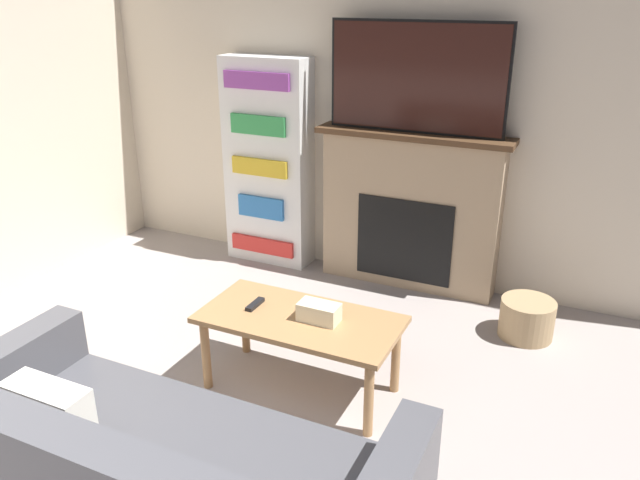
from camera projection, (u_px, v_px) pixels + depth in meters
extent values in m
cube|color=beige|center=(373.00, 100.00, 4.57)|extent=(5.53, 0.06, 2.70)
cube|color=tan|center=(410.00, 213.00, 4.61)|extent=(1.31, 0.22, 1.13)
cube|color=black|center=(404.00, 241.00, 4.58)|extent=(0.72, 0.01, 0.62)
cube|color=#4C331E|center=(413.00, 135.00, 4.37)|extent=(1.41, 0.28, 0.04)
cube|color=black|center=(417.00, 78.00, 4.22)|extent=(1.25, 0.03, 0.75)
cube|color=#331914|center=(416.00, 78.00, 4.21)|extent=(1.21, 0.01, 0.71)
cube|color=#4C4C51|center=(0.00, 419.00, 2.78)|extent=(0.16, 0.95, 0.66)
cube|color=silver|center=(50.00, 417.00, 2.44)|extent=(0.36, 0.14, 0.28)
cube|color=#A87A4C|center=(300.00, 319.00, 3.38)|extent=(1.09, 0.54, 0.03)
cylinder|color=#A87A4C|center=(206.00, 354.00, 3.48)|extent=(0.05, 0.05, 0.43)
cylinder|color=#A87A4C|center=(369.00, 399.00, 3.10)|extent=(0.05, 0.05, 0.43)
cylinder|color=#A87A4C|center=(245.00, 321.00, 3.83)|extent=(0.05, 0.05, 0.43)
cylinder|color=#A87A4C|center=(396.00, 357.00, 3.45)|extent=(0.05, 0.05, 0.43)
cube|color=beige|center=(319.00, 312.00, 3.32)|extent=(0.22, 0.12, 0.10)
cube|color=black|center=(255.00, 304.00, 3.48)|extent=(0.04, 0.15, 0.02)
cube|color=white|center=(269.00, 163.00, 4.96)|extent=(0.70, 0.26, 1.64)
cube|color=red|center=(262.00, 245.00, 5.08)|extent=(0.56, 0.03, 0.13)
cube|color=#2D70B7|center=(261.00, 207.00, 4.96)|extent=(0.40, 0.03, 0.17)
cube|color=gold|center=(259.00, 167.00, 4.83)|extent=(0.48, 0.03, 0.13)
cube|color=green|center=(258.00, 125.00, 4.71)|extent=(0.47, 0.03, 0.15)
cube|color=purple|center=(256.00, 81.00, 4.59)|extent=(0.55, 0.03, 0.13)
cylinder|color=tan|center=(527.00, 319.00, 4.03)|extent=(0.35, 0.35, 0.25)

